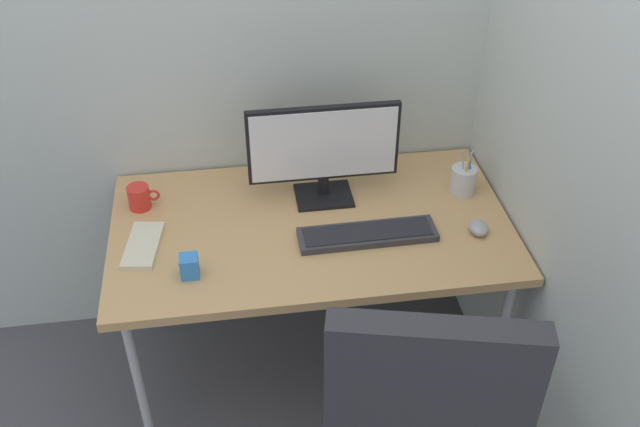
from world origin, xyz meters
name	(u,v)px	position (x,y,z in m)	size (l,w,h in m)	color
ground_plane	(312,365)	(0.00, 0.00, 0.00)	(8.00, 8.00, 0.00)	#4C4C51
wall_side_right	(573,66)	(0.73, -0.22, 1.40)	(0.04, 2.29, 2.80)	#B7C1BC
desk	(311,234)	(0.00, 0.00, 0.70)	(1.39, 0.79, 0.75)	tan
monitor	(323,149)	(0.07, 0.16, 0.95)	(0.54, 0.16, 0.37)	black
keyboard	(368,234)	(0.18, -0.11, 0.76)	(0.48, 0.13, 0.03)	#333338
mouse	(478,228)	(0.56, -0.13, 0.77)	(0.06, 0.08, 0.04)	#9EA0A5
pen_holder	(463,180)	(0.58, 0.11, 0.80)	(0.09, 0.09, 0.18)	silver
notebook	(143,245)	(-0.58, -0.05, 0.76)	(0.11, 0.24, 0.02)	beige
coffee_mug	(140,197)	(-0.59, 0.18, 0.79)	(0.11, 0.08, 0.09)	red
desk_clamp_accessory	(189,266)	(-0.42, -0.21, 0.78)	(0.06, 0.06, 0.08)	#337FD8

